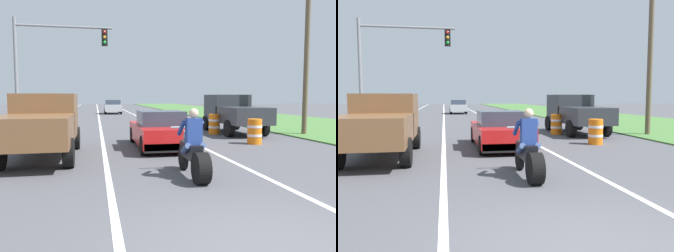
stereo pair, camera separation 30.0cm
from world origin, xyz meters
The scene contains 13 objects.
lane_stripe_left_solid centered at (-5.40, 20.00, 0.00)m, with size 0.14×120.00×0.01m, color white.
lane_stripe_right_solid centered at (1.80, 20.00, 0.00)m, with size 0.14×120.00×0.01m, color white.
lane_stripe_centre_dashed centered at (-1.80, 20.00, 0.00)m, with size 0.14×120.00×0.01m, color white.
grass_verge_right centered at (11.92, 20.00, 0.03)m, with size 10.00×120.00×0.06m, color #477538.
motorcycle_with_rider centered at (0.14, 4.00, 0.59)m, with size 0.70×2.21×1.62m.
sports_car_red centered at (0.25, 8.81, 0.63)m, with size 1.84×4.30×1.37m.
pickup_truck_left_lane_brown centered at (-3.66, 7.40, 1.11)m, with size 2.02×4.80×1.98m.
pickup_truck_right_shoulder_dark_grey centered at (4.89, 13.02, 1.11)m, with size 2.02×4.80×1.98m.
traffic_light_mast_near centered at (-4.53, 15.84, 4.03)m, with size 5.09×0.34×6.00m.
utility_pole_roadside centered at (7.97, 11.48, 3.78)m, with size 0.24×0.24×7.56m, color brown.
construction_barrel_nearest centered at (4.11, 8.99, 0.50)m, with size 0.58×0.58×1.00m.
construction_barrel_mid centered at (3.76, 12.74, 0.50)m, with size 0.58×0.58×1.00m.
distant_car_far_ahead centered at (-0.25, 34.21, 0.77)m, with size 1.80×4.00×1.50m.
Camera 1 is at (-2.06, -3.56, 1.90)m, focal length 36.66 mm.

